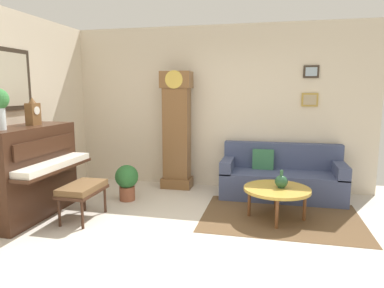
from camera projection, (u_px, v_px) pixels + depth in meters
The scene contains 11 objects.
ground_plane at pixel (183, 244), 3.96m from camera, with size 6.40×6.00×0.10m, color beige.
wall_back at pixel (217, 108), 6.05m from camera, with size 5.30×0.13×2.80m.
area_rug at pixel (281, 217), 4.66m from camera, with size 2.10×1.50×0.01m, color brown.
piano at pixel (28, 171), 4.64m from camera, with size 0.87×1.44×1.23m.
piano_bench at pixel (83, 190), 4.54m from camera, with size 0.42×0.70×0.48m.
grandfather_clock at pixel (177, 133), 5.97m from camera, with size 0.52×0.34×2.03m.
couch at pixel (281, 177), 5.56m from camera, with size 1.90×0.80×0.84m.
coffee_table at pixel (277, 190), 4.57m from camera, with size 0.88×0.88×0.42m.
mantel_clock at pixel (33, 113), 4.69m from camera, with size 0.13×0.18×0.38m.
green_jug at pixel (281, 181), 4.56m from camera, with size 0.17×0.17×0.24m.
potted_plant at pixel (127, 180), 5.35m from camera, with size 0.36×0.36×0.56m.
Camera 1 is at (0.93, -3.62, 1.70)m, focal length 32.23 mm.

